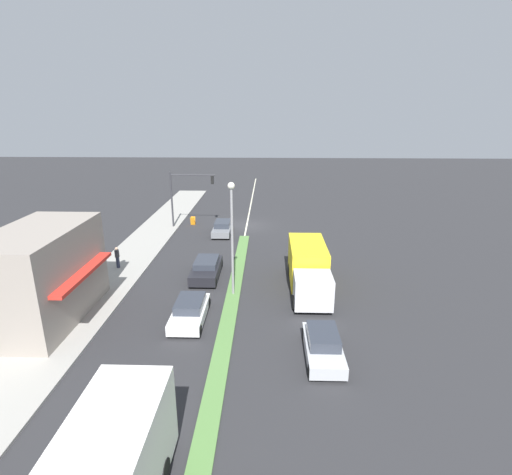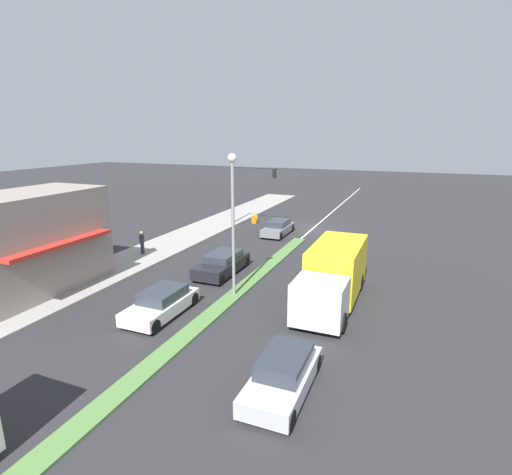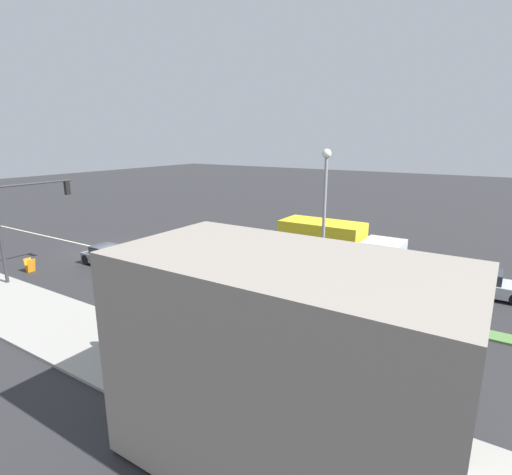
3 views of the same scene
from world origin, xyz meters
TOP-DOWN VIEW (x-y plane):
  - ground_plane at (0.00, 18.00)m, footprint 160.00×160.00m
  - sidewalk_right at (9.00, 18.50)m, footprint 4.00×73.00m
  - lane_marking_center at (0.00, 0.00)m, footprint 0.16×60.00m
  - building_corner_store at (10.43, 20.07)m, footprint 4.83×7.90m
  - traffic_signal_main at (6.12, 0.96)m, footprint 4.59×0.34m
  - street_lamp at (0.00, 16.57)m, footprint 0.44×0.44m
  - pedestrian at (9.17, 12.36)m, footprint 0.34×0.34m
  - warning_aframe_sign at (5.71, -0.04)m, footprint 0.45×0.53m
  - delivery_truck at (-5.00, 15.30)m, footprint 2.44×7.50m
  - suv_grey at (2.20, 3.10)m, footprint 1.72×4.13m
  - sedan_silver at (-5.00, 23.32)m, footprint 1.74×4.05m
  - sedan_dark at (2.20, 13.62)m, footprint 1.90×4.46m
  - van_white at (2.20, 19.97)m, footprint 1.81×4.12m

SIDE VIEW (x-z plane):
  - ground_plane at x=0.00m, z-range 0.00..0.00m
  - lane_marking_center at x=0.00m, z-range 0.00..0.01m
  - sidewalk_right at x=9.00m, z-range 0.00..0.12m
  - warning_aframe_sign at x=5.71m, z-range 0.01..0.84m
  - suv_grey at x=2.20m, z-range -0.02..1.22m
  - van_white at x=2.20m, z-range -0.02..1.24m
  - sedan_dark at x=2.20m, z-range -0.01..1.27m
  - sedan_silver at x=-5.00m, z-range -0.03..1.29m
  - pedestrian at x=9.17m, z-range 0.16..1.80m
  - delivery_truck at x=-5.00m, z-range 0.03..2.90m
  - building_corner_store at x=10.43m, z-range 0.12..5.44m
  - traffic_signal_main at x=6.12m, z-range 1.10..6.70m
  - street_lamp at x=0.00m, z-range 1.09..8.46m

